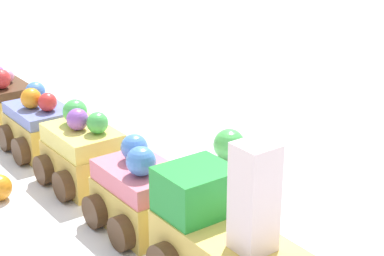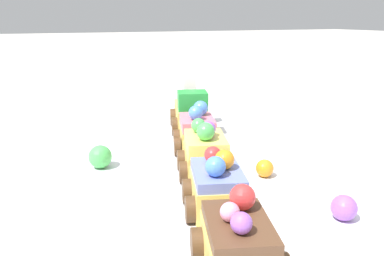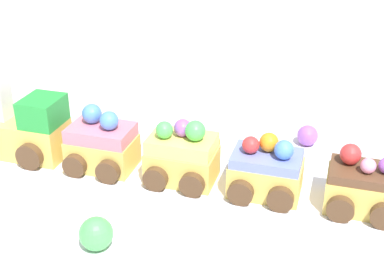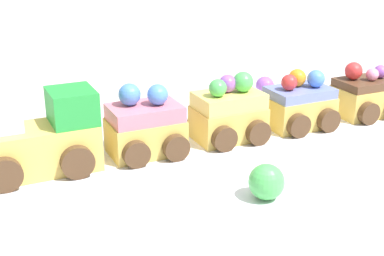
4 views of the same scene
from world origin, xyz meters
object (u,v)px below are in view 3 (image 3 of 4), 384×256
Objects in this scene: cake_car_strawberry at (102,145)px; cake_train_locomotive at (13,129)px; cake_car_lemon at (182,157)px; gumball_green at (96,234)px; cake_car_blueberry at (266,172)px; gumball_orange at (211,142)px; cake_car_chocolate at (364,187)px; gumball_purple at (308,136)px.

cake_train_locomotive is at bearing 0.09° from cake_car_strawberry.
cake_car_lemon is 0.13m from gumball_green.
cake_car_lemon is (-0.08, 0.03, 0.00)m from cake_car_strawberry.
cake_car_lemon is 0.09m from cake_car_blueberry.
cake_car_blueberry is at bearing 119.37° from gumball_orange.
cake_car_chocolate is 0.13m from gumball_purple.
gumball_green reaches higher than gumball_purple.
cake_car_strawberry is 1.00× the size of cake_car_chocolate.
gumball_green is (-0.12, 0.17, -0.01)m from cake_train_locomotive.
gumball_purple is at bearing -160.00° from cake_train_locomotive.
cake_car_blueberry and cake_car_chocolate have the same top height.
cake_train_locomotive is 0.11m from cake_car_strawberry.
cake_train_locomotive reaches higher than gumball_purple.
cake_train_locomotive reaches higher than gumball_orange.
cake_car_lemon reaches higher than gumball_orange.
cake_car_strawberry reaches higher than gumball_green.
cake_car_chocolate is 0.18m from gumball_orange.
gumball_purple is 0.83× the size of gumball_green.
gumball_green is at bearing 58.87° from gumball_orange.
cake_car_lemon is 1.00× the size of cake_car_chocolate.
cake_car_strawberry is 1.00× the size of cake_car_lemon.
gumball_orange is at bearing -22.55° from cake_car_chocolate.
cake_car_strawberry is at bearing 16.38° from gumball_orange.
cake_car_blueberry is at bearing 0.08° from cake_car_chocolate.
gumball_purple is at bearing -174.07° from gumball_orange.
cake_car_lemon reaches higher than gumball_purple.
cake_car_chocolate is at bearing -179.92° from cake_car_blueberry.
cake_car_lemon is at bearing 179.65° from cake_car_strawberry.
cake_train_locomotive reaches higher than gumball_green.
cake_car_strawberry is 3.79× the size of gumball_orange.
gumball_purple is at bearing -104.34° from cake_car_blueberry.
cake_car_lemon is 0.18m from cake_car_chocolate.
gumball_purple is (-0.11, -0.01, 0.00)m from gumball_orange.
cake_train_locomotive is 0.22m from gumball_orange.
gumball_purple is at bearing -61.21° from cake_car_chocolate.
gumball_orange is (0.14, -0.11, -0.01)m from cake_car_chocolate.
cake_train_locomotive is 5.97× the size of gumball_purple.
cake_car_strawberry is at bearing -0.05° from cake_car_blueberry.
cake_car_blueberry is 3.79× the size of gumball_orange.
cake_car_chocolate reaches higher than gumball_purple.
cake_car_chocolate is 2.77× the size of gumball_green.
cake_car_strawberry is 0.09m from cake_car_lemon.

